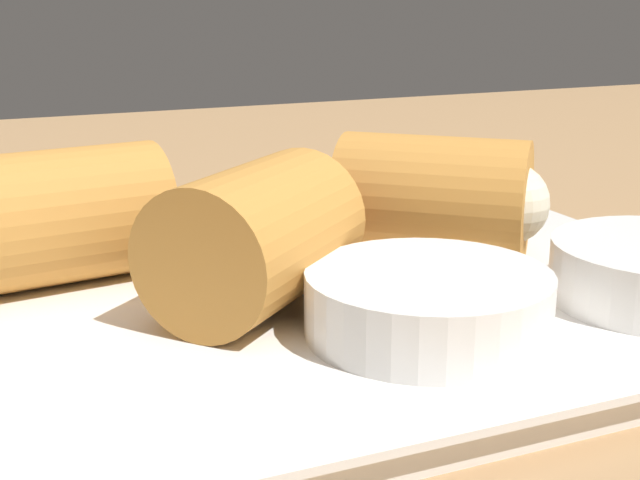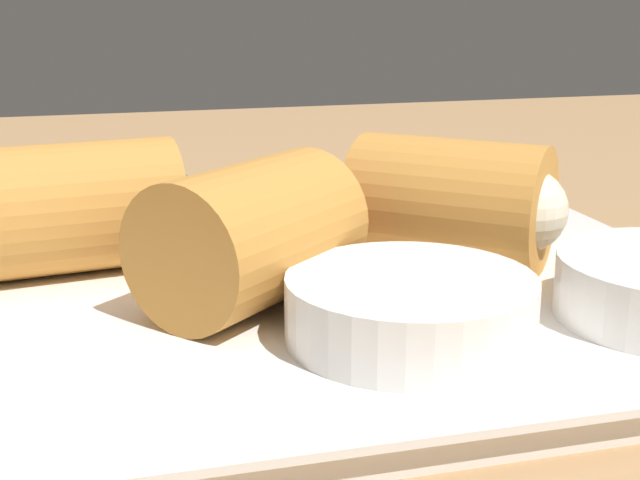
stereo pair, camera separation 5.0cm
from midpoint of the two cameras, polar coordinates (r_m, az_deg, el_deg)
The scene contains 7 objects.
table_surface at distance 35.30cm, azimuth 6.30°, elevation -8.77°, with size 180.00×140.00×2.00cm.
serving_plate at distance 36.98cm, azimuth 3.88°, elevation -4.57°, with size 34.88×25.13×1.50cm.
roll_front_left at distance 40.56cm, azimuth 12.55°, elevation 2.25°, with size 10.13×9.85×5.69cm.
roll_front_right at distance 39.81cm, azimuth -11.00°, elevation 2.08°, with size 9.78×6.77×5.69cm.
roll_back_left at distance 34.95cm, azimuth 0.12°, elevation 0.42°, with size 10.12×9.86×5.69cm.
dipping_bowl_near at distance 32.01cm, azimuth 10.30°, elevation -4.27°, with size 8.96×8.96×2.38cm.
spoon at distance 54.80cm, azimuth 2.50°, elevation 2.25°, with size 19.03×9.03×1.47cm.
Camera 2 is at (9.63, 30.54, 15.81)cm, focal length 50.00 mm.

